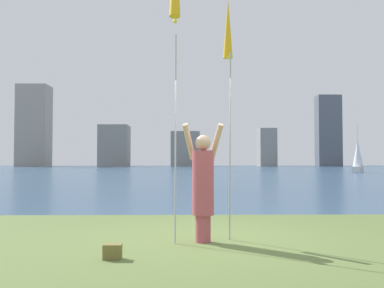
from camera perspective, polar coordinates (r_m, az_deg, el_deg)
ground at (r=57.84m, az=-0.57°, el=-3.56°), size 120.00×138.00×0.12m
person at (r=6.60m, az=1.46°, el=-5.18°), size 0.66×0.49×1.81m
kite_flag_right at (r=7.21m, az=4.78°, el=13.97°), size 0.16×0.48×3.84m
bag at (r=5.64m, az=-10.43°, el=-13.78°), size 0.23×0.14×0.18m
sailboat_2 at (r=50.57m, az=21.00°, el=-1.67°), size 1.89×2.31×5.36m
skyline_tower_0 at (r=108.61m, az=-20.09°, el=2.25°), size 6.99×5.82×19.12m
skyline_tower_1 at (r=102.14m, az=-10.18°, el=-0.26°), size 6.63×7.02×9.54m
skyline_tower_2 at (r=104.64m, az=-0.90°, el=-0.65°), size 6.91×4.55×8.41m
skyline_tower_3 at (r=106.47m, az=9.82°, el=-0.45°), size 4.02×5.68×9.14m
skyline_tower_4 at (r=110.16m, az=17.52°, el=1.66°), size 5.67×3.61×17.22m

